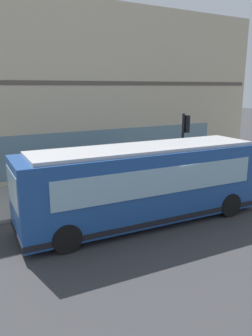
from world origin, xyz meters
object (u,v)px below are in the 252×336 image
pedestrian_walking_along_curb (48,174)px  newspaper_vending_box (67,191)px  fire_hydrant (194,161)px  pedestrian_by_light_pole (50,171)px  traffic_light_near_corner (185,135)px  city_bus_nearside (145,184)px

pedestrian_walking_along_curb → newspaper_vending_box: 1.68m
fire_hydrant → pedestrian_by_light_pole: size_ratio=0.46×
traffic_light_near_corner → fire_hydrant: size_ratio=5.11×
city_bus_nearside → newspaper_vending_box: 4.11m
fire_hydrant → traffic_light_near_corner: bearing=131.0°
traffic_light_near_corner → pedestrian_walking_along_curb: 7.37m
city_bus_nearside → newspaper_vending_box: city_bus_nearside is taller
pedestrian_by_light_pole → newspaper_vending_box: (-2.42, -0.05, -0.46)m
pedestrian_walking_along_curb → pedestrian_by_light_pole: pedestrian_walking_along_curb is taller
city_bus_nearside → pedestrian_by_light_pole: size_ratio=6.33×
pedestrian_by_light_pole → traffic_light_near_corner: bearing=-112.3°
traffic_light_near_corner → newspaper_vending_box: 6.89m
traffic_light_near_corner → fire_hydrant: (2.75, -3.16, -2.27)m
traffic_light_near_corner → pedestrian_by_light_pole: bearing=67.7°
fire_hydrant → pedestrian_by_light_pole: bearing=90.3°
fire_hydrant → city_bus_nearside: bearing=127.7°
pedestrian_walking_along_curb → pedestrian_by_light_pole: 0.97m
traffic_light_near_corner → newspaper_vending_box: (0.28, 6.53, -2.18)m
city_bus_nearside → traffic_light_near_corner: traffic_light_near_corner is taller
traffic_light_near_corner → newspaper_vending_box: bearing=87.6°
city_bus_nearside → pedestrian_by_light_pole: 6.23m
city_bus_nearside → pedestrian_walking_along_curb: size_ratio=5.81×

